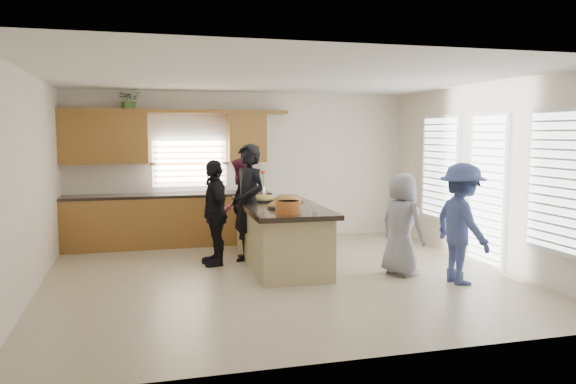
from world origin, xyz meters
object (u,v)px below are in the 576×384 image
object	(u,v)px
woman_left_back	(249,204)
woman_right_front	(402,224)
woman_left_mid	(242,207)
woman_right_back	(462,224)
island	(280,236)
woman_left_front	(215,213)
salad_bowl	(288,206)

from	to	relation	value
woman_left_back	woman_right_front	world-z (taller)	woman_left_back
woman_left_mid	woman_right_front	xyz separation A→B (m)	(1.98, -1.88, -0.08)
woman_right_front	woman_left_mid	bearing A→B (deg)	24.50
woman_left_mid	woman_right_back	distance (m)	3.58
island	woman_left_front	world-z (taller)	woman_left_front
woman_left_mid	woman_left_front	distance (m)	0.75
island	woman_left_mid	world-z (taller)	woman_left_mid
salad_bowl	woman_right_back	distance (m)	2.36
woman_left_back	woman_left_front	world-z (taller)	woman_left_back
island	woman_right_front	size ratio (longest dim) A/B	1.85
woman_right_back	woman_right_front	bearing A→B (deg)	40.64
woman_left_mid	woman_right_back	world-z (taller)	woman_right_back
island	woman_right_back	xyz separation A→B (m)	(2.11, -1.66, 0.37)
salad_bowl	woman_left_back	world-z (taller)	woman_left_back
salad_bowl	woman_left_mid	bearing A→B (deg)	99.56
woman_left_back	woman_left_front	bearing A→B (deg)	-121.41
woman_right_back	woman_right_front	distance (m)	0.86
woman_left_back	salad_bowl	bearing A→B (deg)	-13.76
island	woman_left_front	size ratio (longest dim) A/B	1.68
salad_bowl	woman_left_front	xyz separation A→B (m)	(-0.83, 1.29, -0.23)
woman_left_front	woman_right_front	xyz separation A→B (m)	(2.50, -1.34, -0.08)
island	woman_right_front	xyz separation A→B (m)	(1.53, -1.03, 0.29)
salad_bowl	woman_left_back	distance (m)	1.29
salad_bowl	woman_left_mid	xyz separation A→B (m)	(-0.31, 1.83, -0.23)
salad_bowl	woman_left_front	world-z (taller)	woman_left_front
woman_right_back	woman_left_front	bearing A→B (deg)	55.52
woman_left_back	woman_right_front	xyz separation A→B (m)	(1.97, -1.30, -0.20)
woman_left_front	woman_left_mid	bearing A→B (deg)	129.98
woman_left_back	woman_left_mid	distance (m)	0.59
woman_left_back	woman_right_back	world-z (taller)	woman_left_back
island	woman_left_back	distance (m)	0.71
woman_left_mid	woman_right_front	distance (m)	2.73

